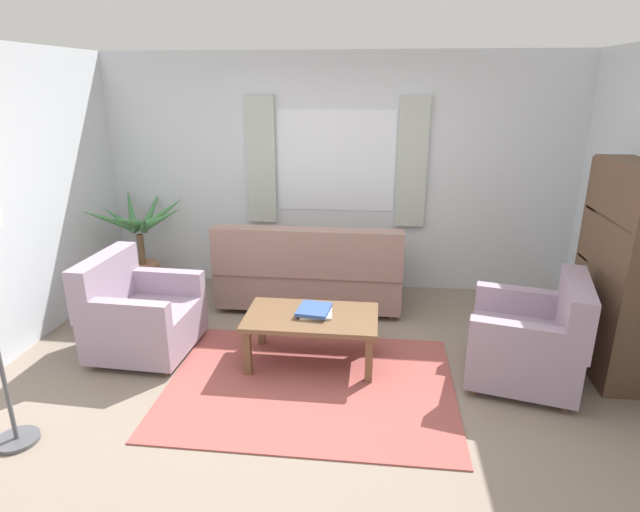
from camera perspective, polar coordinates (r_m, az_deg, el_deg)
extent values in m
plane|color=gray|center=(4.22, -1.06, -14.06)|extent=(6.24, 6.24, 0.00)
cube|color=silver|center=(5.88, 1.79, 9.03)|extent=(5.32, 0.12, 2.60)
cube|color=white|center=(5.80, 1.75, 10.40)|extent=(1.30, 0.01, 1.10)
cube|color=#B2BCB2|center=(5.90, -6.47, 10.43)|extent=(0.32, 0.06, 1.40)
cube|color=#B2BCB2|center=(5.76, 10.11, 10.07)|extent=(0.32, 0.06, 1.40)
cube|color=#9E4C47|center=(4.22, -1.06, -13.99)|extent=(2.25, 1.68, 0.01)
cube|color=gray|center=(5.56, -1.01, -2.79)|extent=(1.90, 0.80, 0.38)
cube|color=gray|center=(5.11, -1.50, 0.40)|extent=(1.90, 0.20, 0.48)
cube|color=gray|center=(5.41, 8.14, -0.09)|extent=(0.16, 0.80, 0.24)
cube|color=gray|center=(5.63, -9.84, 0.56)|extent=(0.16, 0.80, 0.24)
cylinder|color=brown|center=(5.88, 7.65, -4.05)|extent=(0.06, 0.06, 0.06)
cylinder|color=brown|center=(6.07, -8.61, -3.33)|extent=(0.06, 0.06, 0.06)
cylinder|color=brown|center=(5.33, 7.73, -6.52)|extent=(0.06, 0.06, 0.06)
cylinder|color=brown|center=(5.54, -10.19, -5.62)|extent=(0.06, 0.06, 0.06)
cube|color=#998499|center=(4.83, -18.57, -7.41)|extent=(0.84, 0.87, 0.36)
cube|color=#998499|center=(4.83, -22.55, -2.58)|extent=(0.22, 0.85, 0.46)
cube|color=#998499|center=(4.43, -21.04, -5.98)|extent=(0.80, 0.15, 0.22)
cube|color=#998499|center=(5.01, -17.06, -2.68)|extent=(0.80, 0.15, 0.22)
cylinder|color=brown|center=(4.52, -16.57, -12.06)|extent=(0.05, 0.05, 0.06)
cylinder|color=brown|center=(5.06, -13.33, -8.29)|extent=(0.05, 0.05, 0.06)
cylinder|color=brown|center=(4.82, -23.60, -10.92)|extent=(0.05, 0.05, 0.06)
cylinder|color=brown|center=(5.33, -19.78, -7.53)|extent=(0.05, 0.05, 0.06)
cube|color=#998499|center=(4.48, 21.29, -9.82)|extent=(0.97, 1.00, 0.36)
cube|color=#998499|center=(4.34, 26.27, -5.44)|extent=(0.37, 0.86, 0.46)
cube|color=#998499|center=(4.69, 21.68, -4.67)|extent=(0.81, 0.30, 0.22)
cube|color=#998499|center=(4.03, 21.81, -8.52)|extent=(0.81, 0.30, 0.22)
cylinder|color=brown|center=(4.87, 17.19, -9.76)|extent=(0.05, 0.05, 0.06)
cylinder|color=brown|center=(4.28, 16.60, -13.93)|extent=(0.05, 0.05, 0.06)
cylinder|color=brown|center=(4.91, 24.76, -10.52)|extent=(0.05, 0.05, 0.06)
cylinder|color=brown|center=(4.32, 25.35, -14.75)|extent=(0.05, 0.05, 0.06)
cube|color=brown|center=(4.34, -0.95, -6.77)|extent=(1.10, 0.64, 0.04)
cube|color=brown|center=(4.30, -8.00, -10.52)|extent=(0.06, 0.06, 0.40)
cube|color=brown|center=(4.18, 5.41, -11.32)|extent=(0.06, 0.06, 0.40)
cube|color=brown|center=(4.74, -6.45, -7.50)|extent=(0.06, 0.06, 0.40)
cube|color=brown|center=(4.63, 5.57, -8.12)|extent=(0.06, 0.06, 0.40)
cube|color=beige|center=(4.36, -0.40, -6.16)|extent=(0.28, 0.31, 0.02)
cube|color=#335199|center=(4.34, -0.66, -5.91)|extent=(0.29, 0.32, 0.03)
cylinder|color=#9E6B4C|center=(6.25, -18.77, -2.19)|extent=(0.35, 0.35, 0.33)
cylinder|color=brown|center=(6.15, -19.09, 0.73)|extent=(0.07, 0.07, 0.34)
cone|color=#47894C|center=(5.96, -17.13, 3.93)|extent=(0.51, 0.12, 0.33)
cone|color=#47894C|center=(6.14, -16.89, 4.58)|extent=(0.42, 0.50, 0.37)
cone|color=#47894C|center=(6.30, -18.02, 4.88)|extent=(0.15, 0.54, 0.46)
cone|color=#47894C|center=(6.35, -20.13, 4.91)|extent=(0.39, 0.53, 0.49)
cone|color=#47894C|center=(6.19, -21.22, 3.85)|extent=(0.47, 0.17, 0.32)
cone|color=#47894C|center=(5.98, -22.30, 3.74)|extent=(0.46, 0.50, 0.41)
cone|color=#47894C|center=(5.74, -20.85, 3.60)|extent=(0.11, 0.68, 0.33)
cone|color=#47894C|center=(5.81, -18.82, 3.39)|extent=(0.34, 0.48, 0.34)
cube|color=brown|center=(5.11, 28.05, 0.13)|extent=(0.30, 0.04, 1.70)
cube|color=brown|center=(4.66, 28.35, -1.55)|extent=(0.02, 0.90, 1.70)
cube|color=brown|center=(5.03, 28.37, -10.61)|extent=(0.30, 0.86, 0.02)
cube|color=brown|center=(4.86, 29.14, -6.20)|extent=(0.30, 0.86, 0.02)
cube|color=brown|center=(4.71, 29.94, -1.48)|extent=(0.30, 0.86, 0.02)
cube|color=brown|center=(4.60, 30.79, 3.50)|extent=(0.30, 0.86, 0.02)
cube|color=brown|center=(4.53, 31.68, 8.68)|extent=(0.30, 0.86, 0.02)
cube|color=#387F4C|center=(4.45, 31.41, -1.41)|extent=(0.23, 0.08, 0.18)
cube|color=beige|center=(4.52, 31.03, -0.63)|extent=(0.28, 0.08, 0.25)
cube|color=#335199|center=(4.59, 30.65, -0.32)|extent=(0.23, 0.06, 0.25)
cube|color=#387F4C|center=(4.66, 30.26, -0.14)|extent=(0.28, 0.07, 0.22)
cube|color=#7F478C|center=(4.73, 29.92, 0.45)|extent=(0.25, 0.07, 0.27)
cube|color=beige|center=(4.82, 29.45, 0.45)|extent=(0.27, 0.10, 0.21)
cube|color=gold|center=(4.90, 29.07, 0.94)|extent=(0.27, 0.06, 0.23)
cylinder|color=#4C4C51|center=(4.18, -30.38, -17.07)|extent=(0.28, 0.28, 0.03)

